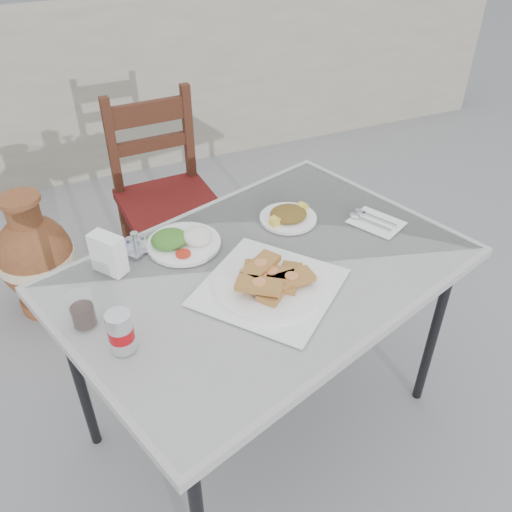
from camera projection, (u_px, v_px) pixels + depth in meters
name	position (u px, v px, depth m)	size (l,w,h in m)	color
ground	(288.00, 389.00, 2.50)	(80.00, 80.00, 0.00)	slate
cafe_table	(265.00, 279.00, 1.90)	(1.61, 1.33, 0.84)	black
pide_plate	(270.00, 278.00, 1.75)	(0.58, 0.58, 0.09)	white
salad_rice_plate	(183.00, 240.00, 1.95)	(0.27, 0.27, 0.07)	white
salad_chopped_plate	(288.00, 216.00, 2.09)	(0.22, 0.22, 0.05)	white
soda_can	(121.00, 332.00, 1.52)	(0.07, 0.07, 0.13)	silver
cola_glass	(82.00, 312.00, 1.61)	(0.08, 0.08, 0.11)	white
napkin_holder	(108.00, 254.00, 1.81)	(0.12, 0.13, 0.14)	white
condiment_caddy	(137.00, 245.00, 1.92)	(0.13, 0.13, 0.07)	silver
cutlery_napkin	(373.00, 221.00, 2.09)	(0.22, 0.24, 0.01)	white
chair	(166.00, 197.00, 2.80)	(0.49, 0.49, 1.06)	#3D1B10
terracotta_urn	(37.00, 258.00, 2.78)	(0.39, 0.39, 0.67)	brown
back_wall	(142.00, 86.00, 3.97)	(6.00, 0.25, 1.20)	#AAA38D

